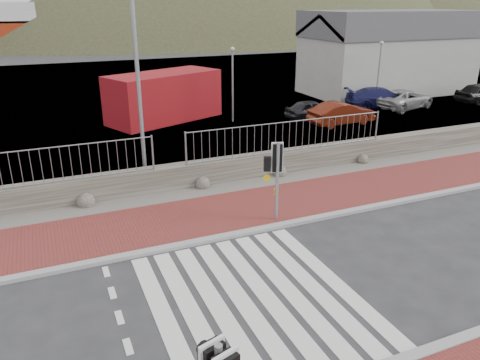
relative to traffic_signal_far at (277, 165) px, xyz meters
name	(u,v)px	position (x,y,z in m)	size (l,w,h in m)	color
ground	(254,298)	(-2.31, -3.43, -1.85)	(220.00, 220.00, 0.00)	#28282B
sidewalk_far	(194,219)	(-2.31, 1.07, -1.81)	(40.00, 3.00, 0.08)	maroon
kerb_far	(210,239)	(-2.31, -0.43, -1.80)	(40.00, 0.25, 0.12)	gray
zebra_crossing	(254,298)	(-2.31, -3.43, -1.84)	(4.62, 5.60, 0.01)	silver
gravel_strip	(177,196)	(-2.31, 3.07, -1.82)	(40.00, 1.50, 0.06)	#59544C
stone_wall	(170,178)	(-2.31, 3.87, -1.40)	(40.00, 0.60, 0.90)	#464139
railing	(169,143)	(-2.31, 3.72, -0.03)	(18.07, 0.07, 1.22)	gray
quay	(97,93)	(-2.31, 24.47, -1.85)	(120.00, 40.00, 0.50)	#4C4C4F
water	(64,50)	(-2.31, 59.47, -1.85)	(220.00, 50.00, 0.05)	#3F4C54
harbor_building	(388,52)	(17.69, 16.47, 1.08)	(12.20, 6.20, 5.80)	#9E9E99
hills_backdrop	(105,152)	(4.43, 84.47, -24.90)	(254.00, 90.00, 100.00)	#2D3620
traffic_signal_far	(277,165)	(0.00, 0.00, 0.00)	(0.63, 0.34, 2.56)	gray
streetlight	(140,55)	(-2.89, 4.63, 2.88)	(1.76, 0.62, 8.41)	gray
shipping_container	(164,97)	(0.24, 14.34, -0.51)	(6.44, 2.68, 2.68)	maroon
car_a	(311,109)	(8.18, 11.35, -1.31)	(1.28, 3.17, 1.08)	black
car_b	(341,113)	(8.95, 9.45, -1.22)	(1.33, 3.80, 1.25)	#5A1A0C
car_c	(382,98)	(13.68, 11.91, -1.19)	(1.84, 4.54, 1.32)	#161746
car_d	(404,99)	(15.02, 11.34, -1.25)	(2.01, 4.35, 1.21)	gray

